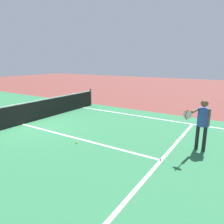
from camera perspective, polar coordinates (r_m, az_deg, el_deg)
ground_plane at (r=10.02m, az=-23.52°, el=-3.16°), size 60.00×60.00×0.00m
court_surface_inbounds at (r=10.02m, az=-23.52°, el=-3.15°), size 10.62×24.40×0.00m
line_sideline_right at (r=9.97m, az=18.94°, el=-2.79°), size 0.10×11.89×0.01m
line_service_near at (r=6.14m, az=13.52°, el=-12.91°), size 8.22×0.10×0.01m
line_center_service at (r=7.67m, az=-9.81°, el=-7.19°), size 0.10×6.40×0.01m
net at (r=9.89m, az=-23.79°, el=-0.42°), size 9.85×0.09×1.07m
player_near at (r=6.84m, az=23.82°, el=-1.96°), size 1.17×0.62×1.62m
tennis_ball_mid_court at (r=7.19m, az=-9.78°, el=-8.39°), size 0.07×0.07×0.07m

